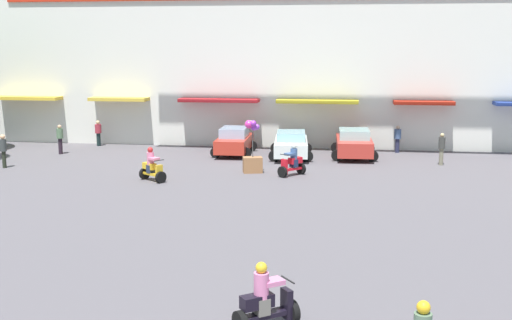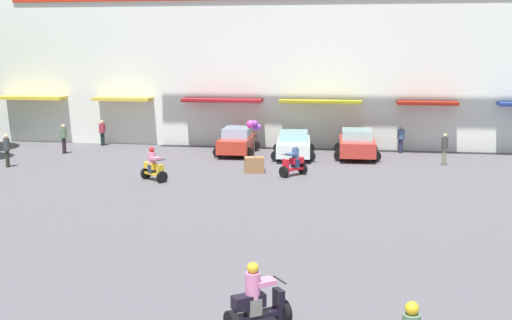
{
  "view_description": "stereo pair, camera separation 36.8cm",
  "coord_description": "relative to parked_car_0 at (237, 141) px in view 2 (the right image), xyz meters",
  "views": [
    {
      "loc": [
        1.58,
        -7.91,
        5.9
      ],
      "look_at": [
        -1.97,
        16.81,
        1.54
      ],
      "focal_mm": 45.36,
      "sensor_mm": 36.0,
      "label": 1
    },
    {
      "loc": [
        1.95,
        -7.85,
        5.9
      ],
      "look_at": [
        -1.97,
        16.81,
        1.54
      ],
      "focal_mm": 45.36,
      "sensor_mm": 36.0,
      "label": 2
    }
  ],
  "objects": [
    {
      "name": "scooter_rider_7",
      "position": [
        3.73,
        -5.62,
        -0.13
      ],
      "size": [
        1.28,
        1.37,
        1.5
      ],
      "color": "black",
      "rests_on": "ground"
    },
    {
      "name": "balloon_vendor_cart",
      "position": [
        1.77,
        -5.11,
        0.24
      ],
      "size": [
        1.03,
        0.81,
        2.53
      ],
      "color": "#986740",
      "rests_on": "ground"
    },
    {
      "name": "parked_car_2",
      "position": [
        6.59,
        0.0,
        0.01
      ],
      "size": [
        2.56,
        4.39,
        1.52
      ],
      "color": "#B63229",
      "rests_on": "ground"
    },
    {
      "name": "scooter_rider_6",
      "position": [
        -2.36,
        -7.71,
        -0.14
      ],
      "size": [
        1.4,
        1.23,
        1.53
      ],
      "color": "black",
      "rests_on": "ground"
    },
    {
      "name": "pedestrian_3",
      "position": [
        -9.67,
        -1.26,
        0.18
      ],
      "size": [
        0.49,
        0.49,
        1.65
      ],
      "color": "black",
      "rests_on": "ground"
    },
    {
      "name": "pedestrian_0",
      "position": [
        10.97,
        -1.81,
        0.18
      ],
      "size": [
        0.47,
        0.47,
        1.64
      ],
      "color": "#75715B",
      "rests_on": "ground"
    },
    {
      "name": "pedestrian_2",
      "position": [
        -10.58,
        -5.66,
        0.22
      ],
      "size": [
        0.34,
        0.34,
        1.68
      ],
      "color": "#24291E",
      "rests_on": "ground"
    },
    {
      "name": "pedestrian_4",
      "position": [
        -8.71,
        1.95,
        0.11
      ],
      "size": [
        0.51,
        0.51,
        1.55
      ],
      "color": "black",
      "rests_on": "ground"
    },
    {
      "name": "ground_plane",
      "position": [
        4.68,
        -14.18,
        -0.76
      ],
      "size": [
        128.0,
        128.0,
        0.0
      ],
      "primitive_type": "plane",
      "color": "#535055"
    },
    {
      "name": "parked_car_0",
      "position": [
        0.0,
        0.0,
        0.0
      ],
      "size": [
        2.31,
        4.08,
        1.51
      ],
      "color": "#BA3223",
      "rests_on": "ground"
    },
    {
      "name": "scooter_rider_1",
      "position": [
        4.62,
        -22.28,
        -0.15
      ],
      "size": [
        1.43,
        1.25,
        1.5
      ],
      "color": "black",
      "rests_on": "ground"
    },
    {
      "name": "parked_car_1",
      "position": [
        3.22,
        -0.58,
        -0.03
      ],
      "size": [
        2.57,
        4.45,
        1.42
      ],
      "color": "white",
      "rests_on": "ground"
    },
    {
      "name": "pedestrian_1",
      "position": [
        9.05,
        1.93,
        0.1
      ],
      "size": [
        0.42,
        0.42,
        1.54
      ],
      "color": "#242642",
      "rests_on": "ground"
    },
    {
      "name": "colonial_building",
      "position": [
        4.68,
        9.54,
        8.06
      ],
      "size": [
        41.63,
        18.47,
        20.81
      ],
      "color": "silver",
      "rests_on": "ground"
    }
  ]
}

